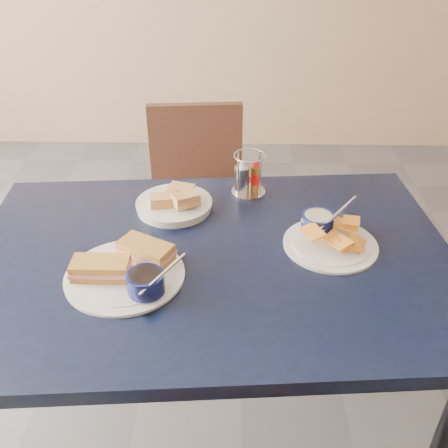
{
  "coord_description": "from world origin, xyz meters",
  "views": [
    {
      "loc": [
        -0.04,
        -0.96,
        1.55
      ],
      "look_at": [
        -0.06,
        0.15,
        0.82
      ],
      "focal_mm": 40.0,
      "sensor_mm": 36.0,
      "label": 1
    }
  ],
  "objects_px": {
    "dining_table": "(213,272)",
    "condiment_caddy": "(247,177)",
    "plantain_plate": "(327,235)",
    "chair_far": "(199,192)",
    "bread_basket": "(175,203)",
    "sandwich_plate": "(128,269)"
  },
  "relations": [
    {
      "from": "dining_table",
      "to": "condiment_caddy",
      "type": "distance_m",
      "value": 0.37
    },
    {
      "from": "dining_table",
      "to": "plantain_plate",
      "type": "xyz_separation_m",
      "value": [
        0.31,
        0.07,
        0.08
      ]
    },
    {
      "from": "chair_far",
      "to": "condiment_caddy",
      "type": "bearing_deg",
      "value": -67.69
    },
    {
      "from": "dining_table",
      "to": "condiment_caddy",
      "type": "xyz_separation_m",
      "value": [
        0.1,
        0.34,
        0.12
      ]
    },
    {
      "from": "bread_basket",
      "to": "condiment_caddy",
      "type": "xyz_separation_m",
      "value": [
        0.22,
        0.11,
        0.04
      ]
    },
    {
      "from": "chair_far",
      "to": "bread_basket",
      "type": "height_order",
      "value": "chair_far"
    },
    {
      "from": "dining_table",
      "to": "condiment_caddy",
      "type": "height_order",
      "value": "condiment_caddy"
    },
    {
      "from": "chair_far",
      "to": "sandwich_plate",
      "type": "distance_m",
      "value": 0.96
    },
    {
      "from": "dining_table",
      "to": "bread_basket",
      "type": "relative_size",
      "value": 5.97
    },
    {
      "from": "condiment_caddy",
      "to": "plantain_plate",
      "type": "bearing_deg",
      "value": -51.44
    },
    {
      "from": "sandwich_plate",
      "to": "condiment_caddy",
      "type": "height_order",
      "value": "condiment_caddy"
    },
    {
      "from": "dining_table",
      "to": "bread_basket",
      "type": "bearing_deg",
      "value": 118.47
    },
    {
      "from": "sandwich_plate",
      "to": "plantain_plate",
      "type": "distance_m",
      "value": 0.54
    },
    {
      "from": "sandwich_plate",
      "to": "bread_basket",
      "type": "relative_size",
      "value": 1.38
    },
    {
      "from": "chair_far",
      "to": "condiment_caddy",
      "type": "height_order",
      "value": "condiment_caddy"
    },
    {
      "from": "plantain_plate",
      "to": "condiment_caddy",
      "type": "bearing_deg",
      "value": 128.56
    },
    {
      "from": "dining_table",
      "to": "chair_far",
      "type": "xyz_separation_m",
      "value": [
        -0.1,
        0.81,
        -0.21
      ]
    },
    {
      "from": "chair_far",
      "to": "bread_basket",
      "type": "bearing_deg",
      "value": -92.72
    },
    {
      "from": "plantain_plate",
      "to": "condiment_caddy",
      "type": "height_order",
      "value": "condiment_caddy"
    },
    {
      "from": "plantain_plate",
      "to": "bread_basket",
      "type": "relative_size",
      "value": 1.13
    },
    {
      "from": "dining_table",
      "to": "bread_basket",
      "type": "height_order",
      "value": "bread_basket"
    },
    {
      "from": "dining_table",
      "to": "chair_far",
      "type": "height_order",
      "value": "chair_far"
    }
  ]
}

